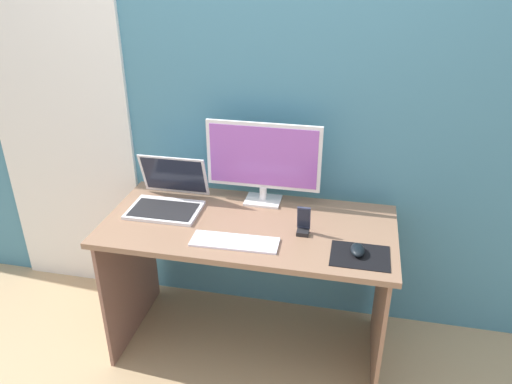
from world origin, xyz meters
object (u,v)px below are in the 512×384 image
monitor (263,160)px  phone_in_dock (303,224)px  laptop (168,198)px  mouse (358,250)px  keyboard_external (235,242)px

monitor → phone_in_dock: bearing=-48.2°
laptop → mouse: laptop is taller
mouse → phone_in_dock: bearing=149.8°
laptop → phone_in_dock: laptop is taller
laptop → phone_in_dock: (0.70, -0.12, -0.00)m
keyboard_external → mouse: bearing=0.9°
keyboard_external → phone_in_dock: (0.29, 0.14, 0.04)m
monitor → mouse: monitor is taller
monitor → laptop: 0.51m
monitor → laptop: bearing=-161.4°
keyboard_external → phone_in_dock: bearing=24.9°
keyboard_external → mouse: 0.53m
laptop → keyboard_external: bearing=-32.2°
monitor → laptop: monitor is taller
monitor → phone_in_dock: 0.41m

